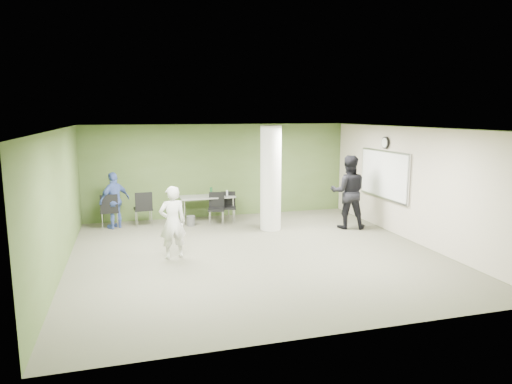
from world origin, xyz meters
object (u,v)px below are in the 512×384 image
object	(u,v)px
folding_table	(208,198)
woman_white	(173,222)
chair_back_left	(109,208)
man_blue	(115,200)
man_black	(348,192)

from	to	relation	value
folding_table	woman_white	bearing A→B (deg)	-113.56
chair_back_left	woman_white	distance (m)	3.40
chair_back_left	man_blue	bearing A→B (deg)	-172.41
chair_back_left	man_black	world-z (taller)	man_black
woman_white	man_blue	distance (m)	3.36
woman_white	man_blue	xyz separation A→B (m)	(-1.26, 3.11, -0.02)
chair_back_left	woman_white	xyz separation A→B (m)	(1.41, -3.09, 0.23)
chair_back_left	woman_white	world-z (taller)	woman_white
woman_white	man_black	world-z (taller)	man_black
chair_back_left	man_blue	distance (m)	0.26
woman_white	folding_table	bearing A→B (deg)	-120.57
chair_back_left	woman_white	bearing A→B (deg)	112.29
folding_table	man_blue	world-z (taller)	man_blue
man_black	chair_back_left	bearing A→B (deg)	4.54
chair_back_left	man_black	bearing A→B (deg)	162.70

